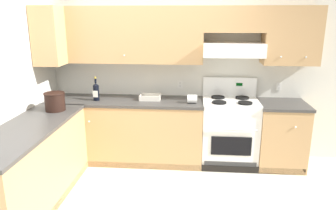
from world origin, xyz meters
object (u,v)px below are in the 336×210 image
object	(u,v)px
stove	(229,131)
bowl	(150,98)
bucket	(55,101)
wine_bottle	(96,91)
paper_towel_roll	(192,99)

from	to	relation	value
stove	bowl	bearing A→B (deg)	178.43
bucket	bowl	bearing A→B (deg)	29.67
wine_bottle	paper_towel_roll	world-z (taller)	wine_bottle
bucket	paper_towel_roll	size ratio (longest dim) A/B	1.91
stove	bowl	size ratio (longest dim) A/B	4.11
paper_towel_roll	stove	bearing A→B (deg)	11.05
stove	bucket	size ratio (longest dim) A/B	4.65
wine_bottle	paper_towel_roll	size ratio (longest dim) A/B	2.47
bowl	paper_towel_roll	xyz separation A→B (m)	(0.59, -0.13, 0.03)
wine_bottle	bowl	world-z (taller)	wine_bottle
wine_bottle	bowl	bearing A→B (deg)	7.91
wine_bottle	paper_towel_roll	xyz separation A→B (m)	(1.34, -0.03, -0.07)
stove	bucket	bearing A→B (deg)	-164.93
stove	wine_bottle	size ratio (longest dim) A/B	3.59
wine_bottle	bucket	bearing A→B (deg)	-124.59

